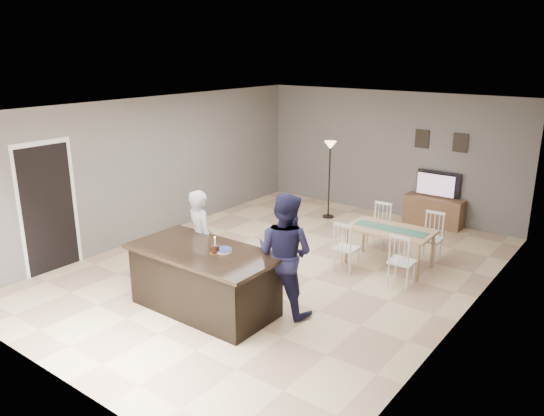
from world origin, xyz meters
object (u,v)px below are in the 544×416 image
Objects in this scene: birthday_cake at (215,249)px; woman at (201,239)px; dining_table at (390,235)px; floor_lamp at (330,159)px; plate_stack at (223,250)px; kitchen_island at (205,279)px; television at (437,185)px; tv_console at (433,211)px; man at (285,254)px.

woman is at bearing 146.29° from birthday_cake.
floor_lamp is at bearing 141.24° from dining_table.
plate_stack is 4.75m from floor_lamp.
kitchen_island is at bearing 157.10° from woman.
floor_lamp is at bearing 99.99° from kitchen_island.
birthday_cake is (0.21, 0.01, 0.50)m from kitchen_island.
birthday_cake is at bearing 2.75° from kitchen_island.
television is 5.61m from plate_stack.
dining_table is (1.99, 2.47, -0.22)m from woman.
woman reaches higher than plate_stack.
woman reaches higher than kitchen_island.
dining_table is 0.97× the size of floor_lamp.
woman is (-0.60, 0.55, 0.31)m from kitchen_island.
dining_table reaches higher than tv_console.
floor_lamp reaches higher than tv_console.
plate_stack is (0.86, -0.44, 0.15)m from woman.
man is at bearing 39.94° from birthday_cake.
dining_table is (0.19, -2.62, -0.31)m from television.
man is at bearing 36.64° from plate_stack.
plate_stack is at bearing -76.69° from floor_lamp.
tv_console is 0.78× the size of woman.
woman is (-1.80, -5.09, -0.09)m from television.
man reaches higher than birthday_cake.
man is 0.85m from plate_stack.
tv_console is 4.72× the size of plate_stack.
plate_stack reaches higher than kitchen_island.
plate_stack is (-0.68, -0.51, 0.05)m from man.
birthday_cake is 0.14× the size of floor_lamp.
birthday_cake is (0.81, -0.54, 0.19)m from woman.
woman is at bearing 152.79° from plate_stack.
dining_table is at bearing 68.59° from birthday_cake.
floor_lamp reaches higher than woman.
dining_table is (1.14, 2.91, -0.37)m from plate_stack.
kitchen_island is at bearing -80.01° from floor_lamp.
television is 3.60× the size of plate_stack.
woman is 0.89× the size of man.
birthday_cake is (-0.99, -5.56, 0.66)m from tv_console.
plate_stack reaches higher than dining_table.
tv_console is 2.42m from floor_lamp.
kitchen_island is 2.35× the size of television.
kitchen_island is at bearing 77.99° from television.
birthday_cake reaches higher than kitchen_island.
plate_stack is (-0.94, -5.46, 0.62)m from tv_console.
television is (0.00, 0.07, 0.56)m from tv_console.
kitchen_island reaches higher than dining_table.
man reaches higher than television.
woman reaches higher than dining_table.
man reaches higher than floor_lamp.
birthday_cake is at bearing 166.13° from woman.
birthday_cake reaches higher than tv_console.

